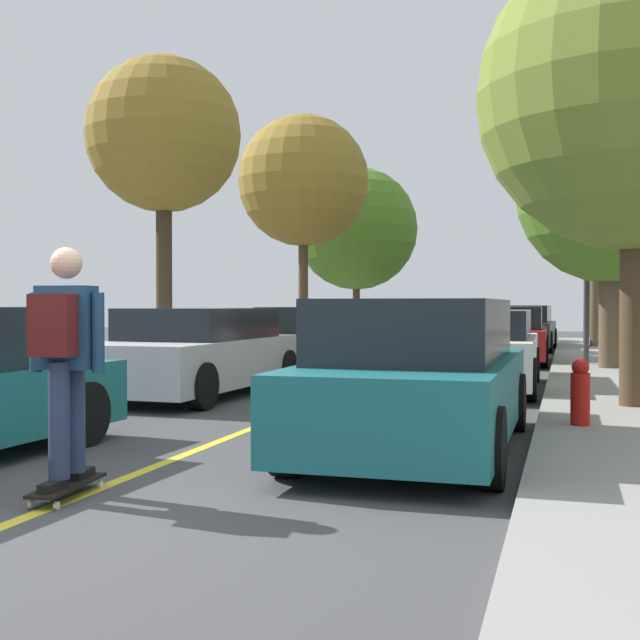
{
  "coord_description": "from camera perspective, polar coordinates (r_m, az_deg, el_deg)",
  "views": [
    {
      "loc": [
        3.43,
        -4.63,
        1.41
      ],
      "look_at": [
        -0.02,
        6.8,
        1.18
      ],
      "focal_mm": 46.16,
      "sensor_mm": 36.0,
      "label": 1
    }
  ],
  "objects": [
    {
      "name": "parked_car_right_nearest",
      "position": [
        7.99,
        6.89,
        -3.9
      ],
      "size": [
        1.84,
        4.45,
        1.46
      ],
      "color": "#196066",
      "rests_on": "ground"
    },
    {
      "name": "parked_car_right_near",
      "position": [
        13.86,
        11.11,
        -2.01
      ],
      "size": [
        1.91,
        4.5,
        1.32
      ],
      "color": "white",
      "rests_on": "ground"
    },
    {
      "name": "street_tree_left_far",
      "position": [
        31.19,
        2.54,
        6.34
      ],
      "size": [
        4.61,
        4.61,
        6.43
      ],
      "color": "#4C3823",
      "rests_on": "sidewalk_left"
    },
    {
      "name": "street_tree_right_near",
      "position": [
        17.59,
        19.47,
        8.41
      ],
      "size": [
        3.7,
        3.7,
        5.4
      ],
      "color": "brown",
      "rests_on": "sidewalk_right"
    },
    {
      "name": "parked_car_right_far",
      "position": [
        20.29,
        12.92,
        -1.05
      ],
      "size": [
        1.94,
        4.45,
        1.35
      ],
      "color": "maroon",
      "rests_on": "ground"
    },
    {
      "name": "street_tree_left_nearest",
      "position": [
        16.87,
        -10.79,
        12.41
      ],
      "size": [
        3.06,
        3.06,
        6.15
      ],
      "color": "#3D2D1E",
      "rests_on": "sidewalk_left"
    },
    {
      "name": "parked_car_left_farthest",
      "position": [
        24.61,
        3.9,
        -0.65
      ],
      "size": [
        1.96,
        4.37,
        1.31
      ],
      "color": "black",
      "rests_on": "ground"
    },
    {
      "name": "street_tree_right_farthest",
      "position": [
        34.1,
        18.18,
        6.99
      ],
      "size": [
        4.75,
        4.75,
        7.19
      ],
      "color": "#4C3823",
      "rests_on": "sidewalk_right"
    },
    {
      "name": "parked_car_left_near",
      "position": [
        12.86,
        -8.49,
        -2.26
      ],
      "size": [
        2.06,
        4.57,
        1.35
      ],
      "color": "#B7B7BC",
      "rests_on": "ground"
    },
    {
      "name": "streetlamp",
      "position": [
        18.44,
        18.02,
        6.53
      ],
      "size": [
        0.36,
        0.24,
        5.27
      ],
      "color": "#38383D",
      "rests_on": "sidewalk_right"
    },
    {
      "name": "parked_car_left_far",
      "position": [
        18.05,
        -0.91,
        -1.26
      ],
      "size": [
        1.84,
        4.05,
        1.35
      ],
      "color": "#1E5B33",
      "rests_on": "ground"
    },
    {
      "name": "skateboard",
      "position": [
        6.38,
        -17.1,
        -10.93
      ],
      "size": [
        0.31,
        0.86,
        0.1
      ],
      "color": "black",
      "rests_on": "ground"
    },
    {
      "name": "skateboarder",
      "position": [
        6.22,
        -17.3,
        -1.99
      ],
      "size": [
        0.59,
        0.71,
        1.72
      ],
      "color": "black",
      "rests_on": "skateboard"
    },
    {
      "name": "ground",
      "position": [
        5.93,
        -19.65,
        -12.75
      ],
      "size": [
        80.0,
        80.0,
        0.0
      ],
      "primitive_type": "plane",
      "color": "#424244"
    },
    {
      "name": "center_line",
      "position": [
        9.39,
        -4.86,
        -7.54
      ],
      "size": [
        0.12,
        39.2,
        0.01
      ],
      "primitive_type": "cube",
      "color": "gold",
      "rests_on": "ground"
    },
    {
      "name": "street_tree_right_nearest",
      "position": [
        11.32,
        21.05,
        14.41
      ],
      "size": [
        3.94,
        3.94,
        5.88
      ],
      "color": "#4C3823",
      "rests_on": "sidewalk_right"
    },
    {
      "name": "parked_car_right_farthest",
      "position": [
        26.02,
        13.77,
        -0.55
      ],
      "size": [
        2.09,
        4.24,
        1.38
      ],
      "color": "#38383D",
      "rests_on": "ground"
    },
    {
      "name": "street_tree_left_near",
      "position": [
        25.09,
        -1.17,
        9.6
      ],
      "size": [
        3.95,
        3.95,
        6.97
      ],
      "color": "#4C3823",
      "rests_on": "sidewalk_left"
    },
    {
      "name": "fire_hydrant",
      "position": [
        9.09,
        17.6,
        -4.81
      ],
      "size": [
        0.2,
        0.2,
        0.7
      ],
      "color": "#B2140F",
      "rests_on": "sidewalk_right"
    },
    {
      "name": "street_tree_right_far",
      "position": [
        26.56,
        18.6,
        10.1
      ],
      "size": [
        4.3,
        4.3,
        7.62
      ],
      "color": "brown",
      "rests_on": "sidewalk_right"
    }
  ]
}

